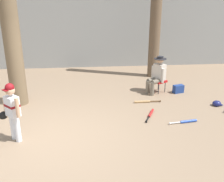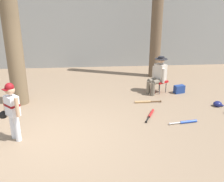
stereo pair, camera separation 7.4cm
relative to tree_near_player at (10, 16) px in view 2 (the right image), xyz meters
The scene contains 12 objects.
ground_plane 3.54m from the tree_near_player, 61.26° to the right, with size 60.00×60.00×0.00m, color #897056.
concrete_back_wall 4.54m from the tree_near_player, 74.18° to the left, with size 18.00×0.36×3.06m, color gray.
tree_near_player is the anchor object (origin of this frame).
tree_behind_spectator 5.21m from the tree_near_player, 27.64° to the left, with size 0.66×0.66×5.40m.
young_ballplayer 2.79m from the tree_near_player, 79.21° to the right, with size 0.57×0.45×1.31m.
folding_stool 4.87m from the tree_near_player, ahead, with size 0.55×0.55×0.41m.
seated_spectator 4.67m from the tree_near_player, ahead, with size 0.66×0.57×1.20m.
handbag_beside_stool 5.52m from the tree_near_player, ahead, with size 0.34×0.18×0.26m, color navy.
bat_blue_youth 5.35m from the tree_near_player, 21.11° to the right, with size 0.74×0.16×0.07m.
bat_wood_tan 4.43m from the tree_near_player, ahead, with size 0.80×0.07×0.07m.
bat_red_barrel 4.56m from the tree_near_player, 18.11° to the right, with size 0.40×0.73×0.07m.
batting_helmet_navy 6.25m from the tree_near_player, ahead, with size 0.29×0.22×0.17m.
Camera 2 is at (0.89, -5.03, 2.91)m, focal length 40.89 mm.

